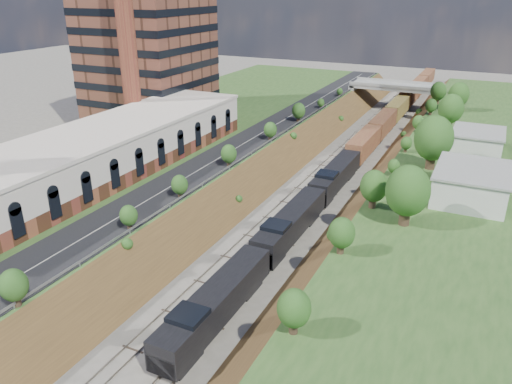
# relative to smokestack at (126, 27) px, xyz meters

# --- Properties ---
(platform_left) EXTENTS (44.00, 180.00, 5.00)m
(platform_left) POSITION_rel_smokestack_xyz_m (3.00, 4.00, -22.50)
(platform_left) COLOR #2E5021
(platform_left) RESTS_ON ground
(embankment_left) EXTENTS (10.00, 180.00, 10.00)m
(embankment_left) POSITION_rel_smokestack_xyz_m (25.00, 4.00, -25.00)
(embankment_left) COLOR brown
(embankment_left) RESTS_ON ground
(embankment_right) EXTENTS (10.00, 180.00, 10.00)m
(embankment_right) POSITION_rel_smokestack_xyz_m (47.00, 4.00, -25.00)
(embankment_right) COLOR brown
(embankment_right) RESTS_ON ground
(rail_left_track) EXTENTS (1.58, 180.00, 0.18)m
(rail_left_track) POSITION_rel_smokestack_xyz_m (33.40, 4.00, -24.91)
(rail_left_track) COLOR gray
(rail_left_track) RESTS_ON ground
(rail_right_track) EXTENTS (1.58, 180.00, 0.18)m
(rail_right_track) POSITION_rel_smokestack_xyz_m (38.60, 4.00, -24.91)
(rail_right_track) COLOR gray
(rail_right_track) RESTS_ON ground
(road) EXTENTS (8.00, 180.00, 0.10)m
(road) POSITION_rel_smokestack_xyz_m (20.50, 4.00, -19.95)
(road) COLOR black
(road) RESTS_ON platform_left
(guardrail) EXTENTS (0.10, 171.00, 0.70)m
(guardrail) POSITION_rel_smokestack_xyz_m (24.60, 3.80, -19.45)
(guardrail) COLOR #99999E
(guardrail) RESTS_ON platform_left
(commercial_building) EXTENTS (14.30, 62.30, 7.00)m
(commercial_building) POSITION_rel_smokestack_xyz_m (8.00, -18.00, -16.49)
(commercial_building) COLOR brown
(commercial_building) RESTS_ON platform_left
(smokestack) EXTENTS (3.20, 3.20, 40.00)m
(smokestack) POSITION_rel_smokestack_xyz_m (0.00, 0.00, 0.00)
(smokestack) COLOR brown
(smokestack) RESTS_ON platform_left
(overpass) EXTENTS (24.50, 8.30, 7.40)m
(overpass) POSITION_rel_smokestack_xyz_m (36.00, 66.00, -20.08)
(overpass) COLOR gray
(overpass) RESTS_ON ground
(white_building_near) EXTENTS (9.00, 12.00, 4.00)m
(white_building_near) POSITION_rel_smokestack_xyz_m (59.50, -4.00, -18.00)
(white_building_near) COLOR silver
(white_building_near) RESTS_ON platform_right
(white_building_far) EXTENTS (8.00, 10.00, 3.60)m
(white_building_far) POSITION_rel_smokestack_xyz_m (59.00, 18.00, -18.20)
(white_building_far) COLOR silver
(white_building_far) RESTS_ON platform_right
(tree_right_large) EXTENTS (5.25, 5.25, 7.61)m
(tree_right_large) POSITION_rel_smokestack_xyz_m (53.00, -16.00, -15.62)
(tree_right_large) COLOR #473323
(tree_right_large) RESTS_ON platform_right
(tree_left_crest) EXTENTS (2.45, 2.45, 3.55)m
(tree_left_crest) POSITION_rel_smokestack_xyz_m (24.20, -36.00, -17.96)
(tree_left_crest) COLOR #473323
(tree_left_crest) RESTS_ON platform_left
(freight_train) EXTENTS (3.18, 161.58, 4.71)m
(freight_train) POSITION_rel_smokestack_xyz_m (38.60, 37.19, -22.31)
(freight_train) COLOR black
(freight_train) RESTS_ON ground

